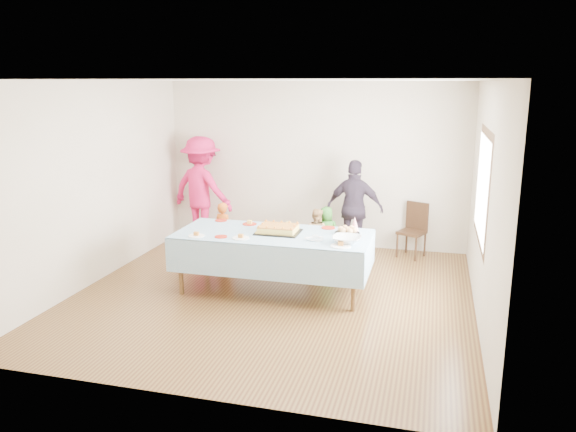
# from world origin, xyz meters

# --- Properties ---
(ground) EXTENTS (5.00, 5.00, 0.00)m
(ground) POSITION_xyz_m (0.00, 0.00, 0.00)
(ground) COLOR #482814
(ground) RESTS_ON ground
(room_walls) EXTENTS (5.04, 5.04, 2.72)m
(room_walls) POSITION_xyz_m (0.05, 0.00, 1.77)
(room_walls) COLOR #BEB19B
(room_walls) RESTS_ON ground
(party_table) EXTENTS (2.50, 1.10, 0.78)m
(party_table) POSITION_xyz_m (-0.04, 0.17, 0.72)
(party_table) COLOR brown
(party_table) RESTS_ON ground
(birthday_cake) EXTENTS (0.56, 0.43, 0.10)m
(birthday_cake) POSITION_xyz_m (0.02, 0.22, 0.83)
(birthday_cake) COLOR black
(birthday_cake) RESTS_ON party_table
(rolls_tray) EXTENTS (0.33, 0.33, 0.10)m
(rolls_tray) POSITION_xyz_m (0.89, 0.38, 0.82)
(rolls_tray) COLOR black
(rolls_tray) RESTS_ON party_table
(punch_bowl) EXTENTS (0.35, 0.35, 0.09)m
(punch_bowl) POSITION_xyz_m (0.95, -0.04, 0.82)
(punch_bowl) COLOR silver
(punch_bowl) RESTS_ON party_table
(party_hat) EXTENTS (0.11, 0.11, 0.19)m
(party_hat) POSITION_xyz_m (0.96, 0.56, 0.88)
(party_hat) COLOR white
(party_hat) RESTS_ON party_table
(fork_pile) EXTENTS (0.24, 0.18, 0.07)m
(fork_pile) POSITION_xyz_m (0.54, -0.02, 0.81)
(fork_pile) COLOR white
(fork_pile) RESTS_ON party_table
(plate_red_far_a) EXTENTS (0.17, 0.17, 0.01)m
(plate_red_far_a) POSITION_xyz_m (-0.94, 0.63, 0.79)
(plate_red_far_a) COLOR red
(plate_red_far_a) RESTS_ON party_table
(plate_red_far_b) EXTENTS (0.19, 0.19, 0.01)m
(plate_red_far_b) POSITION_xyz_m (-0.48, 0.54, 0.79)
(plate_red_far_b) COLOR red
(plate_red_far_b) RESTS_ON party_table
(plate_red_far_c) EXTENTS (0.19, 0.19, 0.01)m
(plate_red_far_c) POSITION_xyz_m (0.06, 0.59, 0.79)
(plate_red_far_c) COLOR red
(plate_red_far_c) RESTS_ON party_table
(plate_red_far_d) EXTENTS (0.18, 0.18, 0.01)m
(plate_red_far_d) POSITION_xyz_m (0.60, 0.61, 0.79)
(plate_red_far_d) COLOR red
(plate_red_far_d) RESTS_ON party_table
(plate_red_near) EXTENTS (0.16, 0.16, 0.01)m
(plate_red_near) POSITION_xyz_m (-0.62, -0.17, 0.79)
(plate_red_near) COLOR red
(plate_red_near) RESTS_ON party_table
(plate_white_left) EXTENTS (0.21, 0.21, 0.01)m
(plate_white_left) POSITION_xyz_m (-0.94, -0.22, 0.79)
(plate_white_left) COLOR white
(plate_white_left) RESTS_ON party_table
(plate_white_mid) EXTENTS (0.21, 0.21, 0.01)m
(plate_white_mid) POSITION_xyz_m (-0.36, -0.17, 0.79)
(plate_white_mid) COLOR white
(plate_white_mid) RESTS_ON party_table
(plate_white_right) EXTENTS (0.25, 0.25, 0.01)m
(plate_white_right) POSITION_xyz_m (0.90, -0.20, 0.79)
(plate_white_right) COLOR white
(plate_white_right) RESTS_ON party_table
(dining_chair) EXTENTS (0.49, 0.49, 0.85)m
(dining_chair) POSITION_xyz_m (1.67, 2.20, 0.47)
(dining_chair) COLOR black
(dining_chair) RESTS_ON ground
(toddler_left) EXTENTS (0.38, 0.31, 0.90)m
(toddler_left) POSITION_xyz_m (-1.16, 1.27, 0.45)
(toddler_left) COLOR #CB5819
(toddler_left) RESTS_ON ground
(toddler_mid) EXTENTS (0.47, 0.39, 0.82)m
(toddler_mid) POSITION_xyz_m (0.36, 1.75, 0.41)
(toddler_mid) COLOR #327B29
(toddler_mid) RESTS_ON ground
(toddler_right) EXTENTS (0.44, 0.37, 0.81)m
(toddler_right) POSITION_xyz_m (0.23, 1.60, 0.41)
(toddler_right) COLOR tan
(toddler_right) RESTS_ON ground
(adult_left) EXTENTS (1.30, 0.95, 1.80)m
(adult_left) POSITION_xyz_m (-1.90, 2.20, 0.90)
(adult_left) COLOR #D31A59
(adult_left) RESTS_ON ground
(adult_right) EXTENTS (0.92, 0.45, 1.52)m
(adult_right) POSITION_xyz_m (0.76, 1.98, 0.76)
(adult_right) COLOR #352A3A
(adult_right) RESTS_ON ground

